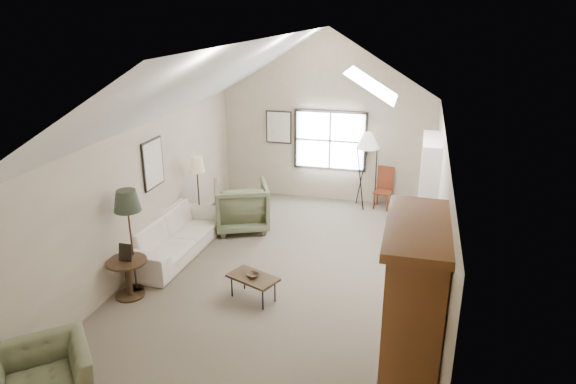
% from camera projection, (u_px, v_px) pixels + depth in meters
% --- Properties ---
extents(room_shell, '(5.01, 8.01, 4.00)m').
position_uv_depth(room_shell, '(281.00, 89.00, 7.82)').
color(room_shell, '#6A5D4C').
rests_on(room_shell, ground).
extents(window, '(1.72, 0.08, 1.42)m').
position_uv_depth(window, '(330.00, 141.00, 12.00)').
color(window, black).
rests_on(window, room_shell).
extents(skylight, '(0.80, 1.20, 0.52)m').
position_uv_depth(skylight, '(373.00, 83.00, 8.33)').
color(skylight, white).
rests_on(skylight, room_shell).
extents(wall_art, '(1.97, 3.71, 0.88)m').
position_uv_depth(wall_art, '(218.00, 145.00, 10.53)').
color(wall_art, black).
rests_on(wall_art, room_shell).
extents(armoire, '(0.60, 1.50, 2.20)m').
position_uv_depth(armoire, '(412.00, 313.00, 5.83)').
color(armoire, brown).
rests_on(armoire, ground).
extents(tv_alcove, '(0.32, 1.30, 2.10)m').
position_uv_depth(tv_alcove, '(427.00, 194.00, 9.42)').
color(tv_alcove, white).
rests_on(tv_alcove, ground).
extents(media_console, '(0.34, 1.18, 0.60)m').
position_uv_depth(media_console, '(422.00, 236.00, 9.71)').
color(media_console, '#382316').
rests_on(media_console, ground).
extents(tv_panel, '(0.05, 0.90, 0.55)m').
position_uv_depth(tv_panel, '(425.00, 206.00, 9.51)').
color(tv_panel, black).
rests_on(tv_panel, media_console).
extents(sofa, '(1.11, 2.58, 0.74)m').
position_uv_depth(sofa, '(174.00, 235.00, 9.60)').
color(sofa, silver).
rests_on(sofa, ground).
extents(armchair_near, '(1.48, 1.47, 0.72)m').
position_uv_depth(armchair_near, '(40.00, 381.00, 5.85)').
color(armchair_near, '#686E4D').
rests_on(armchair_near, ground).
extents(armchair_far, '(1.42, 1.44, 1.00)m').
position_uv_depth(armchair_far, '(241.00, 206.00, 10.64)').
color(armchair_far, '#666B4B').
rests_on(armchair_far, ground).
extents(coffee_table, '(0.89, 0.71, 0.40)m').
position_uv_depth(coffee_table, '(253.00, 288.00, 8.12)').
color(coffee_table, '#3E2D19').
rests_on(coffee_table, ground).
extents(bowl, '(0.25, 0.25, 0.05)m').
position_uv_depth(bowl, '(253.00, 275.00, 8.04)').
color(bowl, '#362516').
rests_on(bowl, coffee_table).
extents(side_table, '(0.67, 0.67, 0.64)m').
position_uv_depth(side_table, '(128.00, 278.00, 8.16)').
color(side_table, '#362116').
rests_on(side_table, ground).
extents(side_chair, '(0.43, 0.43, 0.97)m').
position_uv_depth(side_chair, '(383.00, 188.00, 11.75)').
color(side_chair, brown).
rests_on(side_chair, ground).
extents(tripod_lamp, '(0.65, 0.65, 1.80)m').
position_uv_depth(tripod_lamp, '(366.00, 170.00, 11.69)').
color(tripod_lamp, silver).
rests_on(tripod_lamp, ground).
extents(dark_lamp, '(0.44, 0.44, 1.77)m').
position_uv_depth(dark_lamp, '(131.00, 241.00, 8.15)').
color(dark_lamp, black).
rests_on(dark_lamp, ground).
extents(tan_lamp, '(0.33, 0.33, 1.59)m').
position_uv_depth(tan_lamp, '(198.00, 192.00, 10.55)').
color(tan_lamp, tan).
rests_on(tan_lamp, ground).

